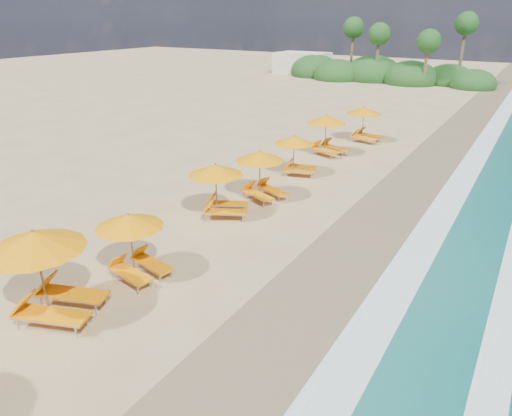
% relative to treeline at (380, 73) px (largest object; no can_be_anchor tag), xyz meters
% --- Properties ---
extents(ground, '(160.00, 160.00, 0.00)m').
position_rel_treeline_xyz_m(ground, '(9.94, -45.51, -1.00)').
color(ground, tan).
rests_on(ground, ground).
extents(wet_sand, '(4.00, 160.00, 0.01)m').
position_rel_treeline_xyz_m(wet_sand, '(13.94, -45.51, -0.99)').
color(wet_sand, olive).
rests_on(wet_sand, ground).
extents(surf_foam, '(4.00, 160.00, 0.01)m').
position_rel_treeline_xyz_m(surf_foam, '(16.64, -45.51, -0.97)').
color(surf_foam, white).
rests_on(surf_foam, ground).
extents(station_2, '(3.41, 3.36, 2.65)m').
position_rel_treeline_xyz_m(station_2, '(7.75, -52.60, 0.49)').
color(station_2, olive).
rests_on(station_2, ground).
extents(station_3, '(2.56, 2.44, 2.16)m').
position_rel_treeline_xyz_m(station_3, '(8.16, -49.85, 0.21)').
color(station_3, olive).
rests_on(station_3, ground).
extents(station_4, '(3.04, 3.04, 2.28)m').
position_rel_treeline_xyz_m(station_4, '(7.61, -44.51, 0.28)').
color(station_4, olive).
rests_on(station_4, ground).
extents(station_5, '(2.87, 2.81, 2.24)m').
position_rel_treeline_xyz_m(station_5, '(8.07, -41.96, 0.26)').
color(station_5, olive).
rests_on(station_5, ground).
extents(station_6, '(2.65, 2.58, 2.09)m').
position_rel_treeline_xyz_m(station_6, '(7.83, -38.08, 0.18)').
color(station_6, olive).
rests_on(station_6, ground).
extents(station_7, '(3.04, 2.97, 2.38)m').
position_rel_treeline_xyz_m(station_7, '(7.68, -33.79, 0.34)').
color(station_7, olive).
rests_on(station_7, ground).
extents(station_8, '(2.71, 2.57, 2.30)m').
position_rel_treeline_xyz_m(station_8, '(8.54, -29.68, 0.29)').
color(station_8, olive).
rests_on(station_8, ground).
extents(treeline, '(25.80, 8.80, 9.74)m').
position_rel_treeline_xyz_m(treeline, '(0.00, 0.00, 0.00)').
color(treeline, '#163D14').
rests_on(treeline, ground).
extents(beach_building, '(7.00, 5.00, 2.80)m').
position_rel_treeline_xyz_m(beach_building, '(-12.06, 2.49, 0.40)').
color(beach_building, beige).
rests_on(beach_building, ground).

